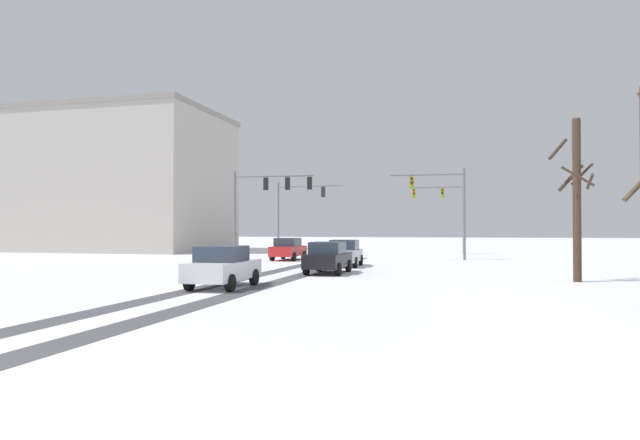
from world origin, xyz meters
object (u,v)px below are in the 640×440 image
(traffic_signal_far_right, at_px, (445,204))
(car_silver_second, at_px, (345,253))
(traffic_signal_far_left, at_px, (296,205))
(office_building_far_left_block, at_px, (115,182))
(traffic_signal_near_left, at_px, (266,194))
(car_black_third, at_px, (328,258))
(car_white_fourth, at_px, (223,267))
(traffic_signal_near_right, at_px, (444,199))
(bare_tree_sidewalk_mid, at_px, (576,196))
(car_red_lead, at_px, (288,249))

(traffic_signal_far_right, height_order, car_silver_second, traffic_signal_far_right)
(traffic_signal_far_left, relative_size, office_building_far_left_block, 0.29)
(traffic_signal_near_left, relative_size, car_black_third, 1.58)
(car_white_fourth, bearing_deg, traffic_signal_far_right, 76.65)
(traffic_signal_near_left, distance_m, traffic_signal_near_right, 12.66)
(car_white_fourth, bearing_deg, bare_tree_sidewalk_mid, 23.49)
(bare_tree_sidewalk_mid, bearing_deg, car_red_lead, 142.82)
(traffic_signal_near_left, relative_size, traffic_signal_far_right, 1.00)
(car_red_lead, distance_m, car_white_fourth, 19.30)
(car_silver_second, relative_size, car_white_fourth, 1.01)
(traffic_signal_near_right, bearing_deg, car_silver_second, -130.71)
(car_black_third, height_order, office_building_far_left_block, office_building_far_left_block)
(traffic_signal_far_right, relative_size, traffic_signal_near_right, 1.00)
(traffic_signal_far_right, xyz_separation_m, bare_tree_sidewalk_mid, (6.23, -25.90, -0.87))
(traffic_signal_near_right, bearing_deg, car_black_third, -114.17)
(car_silver_second, distance_m, office_building_far_left_block, 35.18)
(traffic_signal_far_left, bearing_deg, office_building_far_left_block, 168.64)
(car_white_fourth, bearing_deg, traffic_signal_near_right, 68.56)
(car_black_third, height_order, car_white_fourth, same)
(traffic_signal_near_left, distance_m, car_red_lead, 4.31)
(car_silver_second, xyz_separation_m, bare_tree_sidewalk_mid, (11.71, -7.20, 2.90))
(car_black_third, bearing_deg, traffic_signal_far_left, 111.10)
(car_silver_second, relative_size, bare_tree_sidewalk_mid, 0.59)
(car_black_third, height_order, bare_tree_sidewalk_mid, bare_tree_sidewalk_mid)
(car_red_lead, bearing_deg, car_black_third, -63.21)
(car_white_fourth, bearing_deg, traffic_signal_near_left, 104.70)
(car_white_fourth, xyz_separation_m, bare_tree_sidewalk_mid, (13.80, 6.00, 2.90))
(traffic_signal_far_left, relative_size, traffic_signal_far_right, 1.00)
(traffic_signal_far_left, bearing_deg, car_black_third, -68.90)
(traffic_signal_far_right, distance_m, car_black_third, 25.03)
(traffic_signal_near_left, height_order, office_building_far_left_block, office_building_far_left_block)
(office_building_far_left_block, bearing_deg, traffic_signal_near_right, -19.54)
(car_red_lead, xyz_separation_m, car_black_third, (5.71, -11.30, 0.00))
(car_white_fourth, distance_m, office_building_far_left_block, 42.38)
(office_building_far_left_block, bearing_deg, car_red_lead, -29.17)
(car_black_third, bearing_deg, bare_tree_sidewalk_mid, -8.52)
(car_black_third, relative_size, bare_tree_sidewalk_mid, 0.58)
(traffic_signal_near_right, bearing_deg, car_white_fourth, -111.44)
(traffic_signal_near_left, height_order, car_silver_second, traffic_signal_near_left)
(traffic_signal_far_right, bearing_deg, car_red_lead, -130.29)
(traffic_signal_far_right, distance_m, car_white_fourth, 33.00)
(traffic_signal_far_left, distance_m, traffic_signal_near_right, 15.43)
(car_silver_second, distance_m, car_black_third, 5.50)
(traffic_signal_far_right, distance_m, car_silver_second, 19.84)
(traffic_signal_far_left, relative_size, car_white_fourth, 1.57)
(traffic_signal_near_left, bearing_deg, traffic_signal_far_right, 48.30)
(traffic_signal_near_left, xyz_separation_m, bare_tree_sidewalk_mid, (18.54, -12.08, -1.07))
(car_red_lead, bearing_deg, traffic_signal_near_right, 4.22)
(car_silver_second, bearing_deg, car_white_fourth, -98.97)
(traffic_signal_near_left, xyz_separation_m, car_silver_second, (6.83, -4.88, -3.97))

